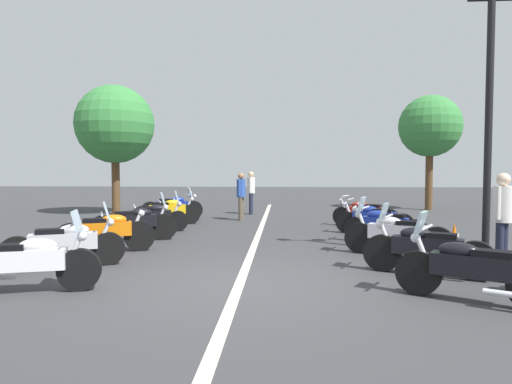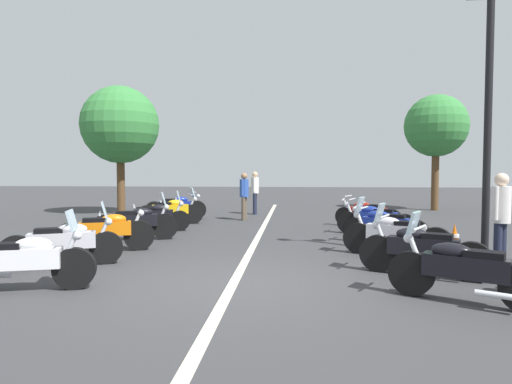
{
  "view_description": "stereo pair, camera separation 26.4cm",
  "coord_description": "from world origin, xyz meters",
  "px_view_note": "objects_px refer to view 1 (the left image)",
  "views": [
    {
      "loc": [
        -6.83,
        -0.68,
        1.8
      ],
      "look_at": [
        4.2,
        0.0,
        1.24
      ],
      "focal_mm": 30.81,
      "sensor_mm": 36.0,
      "label": 1
    },
    {
      "loc": [
        -6.83,
        -0.95,
        1.8
      ],
      "look_at": [
        4.2,
        0.0,
        1.24
      ],
      "focal_mm": 30.81,
      "sensor_mm": 36.0,
      "label": 2
    }
  ],
  "objects_px": {
    "motorcycle_left_row_5": "(168,210)",
    "motorcycle_right_row_5": "(364,213)",
    "motorcycle_right_row_0": "(470,268)",
    "motorcycle_right_row_2": "(396,234)",
    "motorcycle_right_row_1": "(425,248)",
    "motorcycle_left_row_4": "(152,216)",
    "motorcycle_left_row_1": "(66,243)",
    "bystander_2": "(503,213)",
    "roadside_tree_1": "(115,125)",
    "motorcycle_right_row_4": "(373,218)",
    "motorcycle_left_row_0": "(27,262)",
    "motorcycle_left_row_6": "(173,207)",
    "motorcycle_left_row_2": "(106,231)",
    "roadside_tree_0": "(430,127)",
    "traffic_cone_0": "(454,237)",
    "bystander_3": "(241,193)",
    "motorcycle_left_row_3": "(135,222)",
    "street_lamp_twin_globe": "(490,75)",
    "bystander_0": "(251,189)",
    "motorcycle_right_row_3": "(384,225)"
  },
  "relations": [
    {
      "from": "motorcycle_right_row_1",
      "to": "motorcycle_right_row_2",
      "type": "bearing_deg",
      "value": -63.36
    },
    {
      "from": "motorcycle_left_row_0",
      "to": "motorcycle_right_row_4",
      "type": "relative_size",
      "value": 1.01
    },
    {
      "from": "motorcycle_left_row_6",
      "to": "roadside_tree_1",
      "type": "bearing_deg",
      "value": 127.48
    },
    {
      "from": "roadside_tree_0",
      "to": "motorcycle_right_row_5",
      "type": "bearing_deg",
      "value": 147.24
    },
    {
      "from": "bystander_2",
      "to": "roadside_tree_1",
      "type": "xyz_separation_m",
      "value": [
        9.35,
        10.7,
        2.59
      ]
    },
    {
      "from": "motorcycle_left_row_0",
      "to": "street_lamp_twin_globe",
      "type": "height_order",
      "value": "street_lamp_twin_globe"
    },
    {
      "from": "motorcycle_left_row_2",
      "to": "traffic_cone_0",
      "type": "relative_size",
      "value": 3.24
    },
    {
      "from": "motorcycle_right_row_1",
      "to": "motorcycle_right_row_5",
      "type": "distance_m",
      "value": 6.42
    },
    {
      "from": "motorcycle_right_row_0",
      "to": "motorcycle_right_row_2",
      "type": "relative_size",
      "value": 0.89
    },
    {
      "from": "motorcycle_right_row_0",
      "to": "motorcycle_right_row_1",
      "type": "bearing_deg",
      "value": -55.44
    },
    {
      "from": "roadside_tree_1",
      "to": "motorcycle_right_row_5",
      "type": "bearing_deg",
      "value": -110.25
    },
    {
      "from": "motorcycle_left_row_0",
      "to": "bystander_0",
      "type": "height_order",
      "value": "bystander_0"
    },
    {
      "from": "motorcycle_left_row_0",
      "to": "roadside_tree_0",
      "type": "height_order",
      "value": "roadside_tree_0"
    },
    {
      "from": "bystander_2",
      "to": "roadside_tree_1",
      "type": "height_order",
      "value": "roadside_tree_1"
    },
    {
      "from": "motorcycle_right_row_5",
      "to": "bystander_2",
      "type": "height_order",
      "value": "bystander_2"
    },
    {
      "from": "motorcycle_left_row_1",
      "to": "motorcycle_left_row_5",
      "type": "relative_size",
      "value": 1.0
    },
    {
      "from": "motorcycle_right_row_3",
      "to": "roadside_tree_0",
      "type": "height_order",
      "value": "roadside_tree_0"
    },
    {
      "from": "motorcycle_right_row_0",
      "to": "bystander_2",
      "type": "height_order",
      "value": "bystander_2"
    },
    {
      "from": "motorcycle_left_row_3",
      "to": "motorcycle_left_row_6",
      "type": "xyz_separation_m",
      "value": [
        4.83,
        0.26,
        -0.01
      ]
    },
    {
      "from": "motorcycle_right_row_1",
      "to": "roadside_tree_0",
      "type": "relative_size",
      "value": 0.39
    },
    {
      "from": "motorcycle_left_row_6",
      "to": "traffic_cone_0",
      "type": "height_order",
      "value": "motorcycle_left_row_6"
    },
    {
      "from": "motorcycle_right_row_0",
      "to": "motorcycle_left_row_5",
      "type": "bearing_deg",
      "value": -22.15
    },
    {
      "from": "motorcycle_left_row_6",
      "to": "motorcycle_right_row_2",
      "type": "height_order",
      "value": "motorcycle_right_row_2"
    },
    {
      "from": "motorcycle_left_row_6",
      "to": "bystander_0",
      "type": "bearing_deg",
      "value": 16.93
    },
    {
      "from": "motorcycle_right_row_5",
      "to": "bystander_2",
      "type": "relative_size",
      "value": 1.12
    },
    {
      "from": "motorcycle_right_row_0",
      "to": "motorcycle_left_row_1",
      "type": "bearing_deg",
      "value": 15.12
    },
    {
      "from": "motorcycle_left_row_1",
      "to": "motorcycle_left_row_6",
      "type": "relative_size",
      "value": 0.96
    },
    {
      "from": "motorcycle_left_row_0",
      "to": "motorcycle_left_row_2",
      "type": "xyz_separation_m",
      "value": [
        3.17,
        0.12,
        0.0
      ]
    },
    {
      "from": "bystander_2",
      "to": "roadside_tree_1",
      "type": "bearing_deg",
      "value": -174.76
    },
    {
      "from": "street_lamp_twin_globe",
      "to": "motorcycle_left_row_2",
      "type": "bearing_deg",
      "value": 87.09
    },
    {
      "from": "motorcycle_left_row_1",
      "to": "roadside_tree_1",
      "type": "bearing_deg",
      "value": 82.4
    },
    {
      "from": "motorcycle_right_row_3",
      "to": "bystander_3",
      "type": "xyz_separation_m",
      "value": [
        4.72,
        3.97,
        0.54
      ]
    },
    {
      "from": "motorcycle_left_row_1",
      "to": "bystander_0",
      "type": "height_order",
      "value": "bystander_0"
    },
    {
      "from": "motorcycle_left_row_0",
      "to": "bystander_2",
      "type": "height_order",
      "value": "bystander_2"
    },
    {
      "from": "motorcycle_left_row_3",
      "to": "motorcycle_right_row_0",
      "type": "relative_size",
      "value": 1.12
    },
    {
      "from": "motorcycle_left_row_2",
      "to": "roadside_tree_1",
      "type": "height_order",
      "value": "roadside_tree_1"
    },
    {
      "from": "motorcycle_left_row_6",
      "to": "motorcycle_right_row_2",
      "type": "bearing_deg",
      "value": -65.57
    },
    {
      "from": "motorcycle_left_row_4",
      "to": "motorcycle_left_row_5",
      "type": "xyz_separation_m",
      "value": [
        1.63,
        -0.04,
        0.02
      ]
    },
    {
      "from": "motorcycle_left_row_5",
      "to": "motorcycle_right_row_5",
      "type": "distance_m",
      "value": 6.32
    },
    {
      "from": "motorcycle_left_row_0",
      "to": "motorcycle_left_row_4",
      "type": "xyz_separation_m",
      "value": [
        6.38,
        0.09,
        -0.01
      ]
    },
    {
      "from": "motorcycle_left_row_3",
      "to": "motorcycle_right_row_5",
      "type": "height_order",
      "value": "motorcycle_left_row_3"
    },
    {
      "from": "motorcycle_left_row_0",
      "to": "motorcycle_right_row_2",
      "type": "distance_m",
      "value": 6.82
    },
    {
      "from": "motorcycle_right_row_4",
      "to": "bystander_0",
      "type": "distance_m",
      "value": 6.64
    },
    {
      "from": "motorcycle_left_row_0",
      "to": "motorcycle_right_row_5",
      "type": "height_order",
      "value": "motorcycle_left_row_0"
    },
    {
      "from": "motorcycle_left_row_6",
      "to": "roadside_tree_0",
      "type": "bearing_deg",
      "value": 2.84
    },
    {
      "from": "motorcycle_left_row_0",
      "to": "motorcycle_left_row_2",
      "type": "bearing_deg",
      "value": 75.74
    },
    {
      "from": "motorcycle_right_row_2",
      "to": "street_lamp_twin_globe",
      "type": "relative_size",
      "value": 0.39
    },
    {
      "from": "motorcycle_left_row_4",
      "to": "motorcycle_right_row_4",
      "type": "distance_m",
      "value": 6.3
    },
    {
      "from": "bystander_2",
      "to": "bystander_3",
      "type": "xyz_separation_m",
      "value": [
        7.48,
        5.41,
        -0.03
      ]
    },
    {
      "from": "motorcycle_left_row_4",
      "to": "motorcycle_right_row_0",
      "type": "xyz_separation_m",
      "value": [
        -6.41,
        -6.33,
        0.01
      ]
    }
  ]
}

